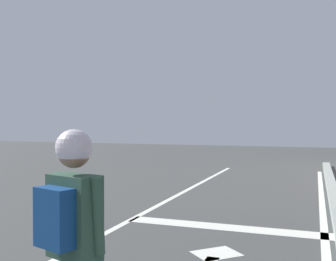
{
  "coord_description": "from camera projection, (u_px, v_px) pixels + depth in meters",
  "views": [
    {
      "loc": [
        3.12,
        1.32,
        1.69
      ],
      "look_at": [
        1.15,
        6.73,
        1.57
      ],
      "focal_mm": 43.35,
      "sensor_mm": 36.0,
      "label": 1
    }
  ],
  "objects": [
    {
      "name": "lane_line_center",
      "position": [
        79.0,
        247.0,
        5.45
      ],
      "size": [
        0.12,
        20.0,
        0.01
      ],
      "primitive_type": "cube",
      "color": "silver",
      "rests_on": "ground"
    },
    {
      "name": "stop_bar",
      "position": [
        225.0,
        227.0,
        6.5
      ],
      "size": [
        3.27,
        0.4,
        0.01
      ],
      "primitive_type": "cube",
      "color": "silver",
      "rests_on": "ground"
    },
    {
      "name": "lane_arrow_head",
      "position": [
        217.0,
        253.0,
        5.2
      ],
      "size": [
        0.71,
        0.71,
        0.01
      ],
      "primitive_type": "cube",
      "rotation": [
        0.0,
        0.0,
        0.79
      ],
      "color": "silver",
      "rests_on": "ground"
    },
    {
      "name": "skater",
      "position": [
        72.0,
        223.0,
        2.53
      ],
      "size": [
        0.42,
        0.59,
        1.56
      ],
      "color": "#42485D",
      "rests_on": "skateboard"
    }
  ]
}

